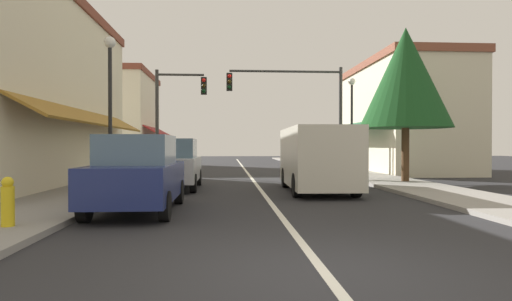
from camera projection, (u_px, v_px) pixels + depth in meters
The scene contains 16 objects.
ground_plane at pixel (249, 174), 23.16m from camera, with size 80.00×80.00×0.00m, color #28282B.
sidewalk_left at pixel (143, 174), 22.79m from camera, with size 2.60×56.00×0.12m, color gray.
sidewalk_right at pixel (351, 173), 23.53m from camera, with size 2.60×56.00×0.12m, color gray.
lane_center_stripe at pixel (249, 174), 23.16m from camera, with size 0.14×52.00×0.01m, color silver.
storefront_left_block at pixel (8, 90), 16.50m from camera, with size 6.54×14.20×7.27m.
storefront_right_block at pixel (402, 117), 25.74m from camera, with size 6.01×10.20×6.41m.
storefront_far_left at pixel (116, 120), 32.46m from camera, with size 6.50×8.20×6.93m.
parked_car_nearest_left at pixel (138, 174), 10.07m from camera, with size 1.79×4.10×1.77m.
parked_car_second_left at pixel (174, 164), 15.41m from camera, with size 1.79×4.10×1.77m.
van_in_lane at pixel (317, 157), 14.50m from camera, with size 2.11×5.23×2.12m.
traffic_signal_mast_arm at pixel (300, 100), 22.67m from camera, with size 6.06×0.50×5.63m.
traffic_signal_left_corner at pixel (173, 106), 22.82m from camera, with size 2.69×0.50×5.50m.
street_lamp_left_near at pixel (110, 89), 13.73m from camera, with size 0.36×0.36×4.96m.
street_lamp_right_mid at pixel (352, 110), 22.19m from camera, with size 0.36×0.36×4.97m.
tree_right_near at pixel (406, 78), 17.35m from camera, with size 3.63×3.63×6.23m.
fire_hydrant at pixel (8, 202), 7.64m from camera, with size 0.22×0.22×0.87m.
Camera 1 is at (-1.18, -5.12, 1.53)m, focal length 30.69 mm.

